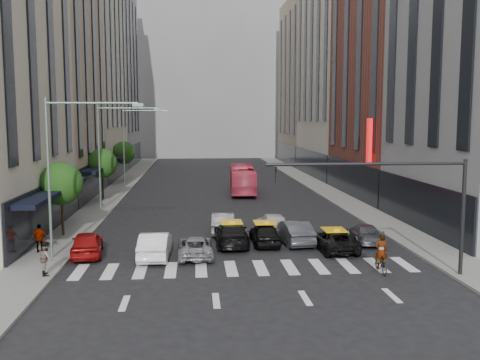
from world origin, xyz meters
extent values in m
plane|color=black|center=(0.00, 0.00, 0.00)|extent=(160.00, 160.00, 0.00)
cube|color=slate|center=(-11.50, 30.00, 0.07)|extent=(3.00, 96.00, 0.15)
cube|color=slate|center=(11.50, 30.00, 0.07)|extent=(3.00, 96.00, 0.15)
cube|color=tan|center=(-17.00, 28.00, 12.00)|extent=(8.00, 16.00, 24.00)
cube|color=beige|center=(-17.00, 46.00, 18.00)|extent=(8.00, 20.00, 36.00)
cube|color=gray|center=(-17.00, 65.00, 15.00)|extent=(8.00, 18.00, 30.00)
cube|color=brown|center=(17.00, 27.00, 13.00)|extent=(8.00, 18.00, 26.00)
cube|color=beige|center=(17.00, 46.00, 20.00)|extent=(8.00, 20.00, 40.00)
cube|color=tan|center=(17.00, 65.00, 14.00)|extent=(8.00, 18.00, 28.00)
cube|color=gray|center=(0.00, 85.00, 18.00)|extent=(30.00, 10.00, 36.00)
cylinder|color=black|center=(-11.80, 10.00, 1.72)|extent=(0.18, 0.18, 3.15)
sphere|color=#154313|center=(-11.80, 10.00, 3.66)|extent=(2.88, 2.88, 2.88)
cylinder|color=black|center=(-11.80, 26.00, 1.72)|extent=(0.18, 0.18, 3.15)
sphere|color=#154313|center=(-11.80, 26.00, 3.66)|extent=(2.88, 2.88, 2.88)
cylinder|color=black|center=(-11.80, 42.00, 1.72)|extent=(0.18, 0.18, 3.15)
sphere|color=#154313|center=(-11.80, 42.00, 3.66)|extent=(2.88, 2.88, 2.88)
cylinder|color=gray|center=(-11.00, 4.00, 4.65)|extent=(0.16, 0.16, 9.00)
cylinder|color=gray|center=(-8.50, 4.00, 8.85)|extent=(5.00, 0.12, 0.12)
cube|color=gray|center=(-6.00, 4.00, 8.75)|extent=(0.60, 0.25, 0.18)
cylinder|color=gray|center=(-11.00, 20.00, 4.65)|extent=(0.16, 0.16, 9.00)
cylinder|color=gray|center=(-8.50, 20.00, 8.85)|extent=(5.00, 0.12, 0.12)
cube|color=gray|center=(-6.00, 20.00, 8.75)|extent=(0.60, 0.25, 0.18)
cylinder|color=gray|center=(-11.00, 36.00, 4.65)|extent=(0.16, 0.16, 9.00)
cylinder|color=gray|center=(-8.50, 36.00, 8.85)|extent=(5.00, 0.12, 0.12)
cube|color=gray|center=(-6.00, 36.00, 8.75)|extent=(0.60, 0.25, 0.18)
cylinder|color=black|center=(10.50, -1.00, 3.00)|extent=(0.20, 0.20, 6.00)
cylinder|color=black|center=(5.50, -1.00, 5.80)|extent=(10.00, 0.16, 0.16)
imported|color=black|center=(1.00, -1.00, 5.30)|extent=(0.13, 0.16, 0.80)
cube|color=red|center=(12.60, 20.00, 6.00)|extent=(0.30, 0.70, 4.00)
imported|color=maroon|center=(-9.20, 4.86, 0.74)|extent=(2.29, 4.52, 1.47)
imported|color=white|center=(-5.20, 4.03, 0.77)|extent=(1.75, 4.69, 1.53)
imported|color=gray|center=(-2.90, 4.11, 0.60)|extent=(2.10, 4.38, 1.20)
imported|color=black|center=(-0.62, 6.73, 0.74)|extent=(2.13, 5.12, 1.48)
imported|color=black|center=(1.51, 6.72, 0.71)|extent=(1.75, 4.19, 1.42)
imported|color=#3A3C41|center=(3.40, 6.92, 0.76)|extent=(2.10, 4.77, 1.52)
imported|color=black|center=(5.51, 4.86, 0.63)|extent=(2.35, 4.66, 1.27)
imported|color=#404348|center=(8.01, 6.72, 0.61)|extent=(2.06, 4.33, 1.22)
imported|color=#A1A2A7|center=(-0.95, 10.42, 0.73)|extent=(1.77, 4.50, 1.46)
imported|color=silver|center=(2.57, 10.28, 0.67)|extent=(1.91, 4.63, 1.34)
imported|color=#DF415C|center=(2.23, 30.43, 1.48)|extent=(3.05, 10.77, 2.97)
imported|color=black|center=(6.74, 0.09, 0.49)|extent=(0.73, 1.89, 0.98)
imported|color=gray|center=(6.74, 0.09, 1.88)|extent=(0.67, 0.46, 1.79)
imported|color=gray|center=(-10.40, 0.67, 1.00)|extent=(0.86, 0.98, 1.70)
imported|color=gray|center=(-12.03, 5.39, 0.98)|extent=(1.02, 0.53, 1.67)
camera|label=1|loc=(-2.89, -26.34, 8.05)|focal=40.00mm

